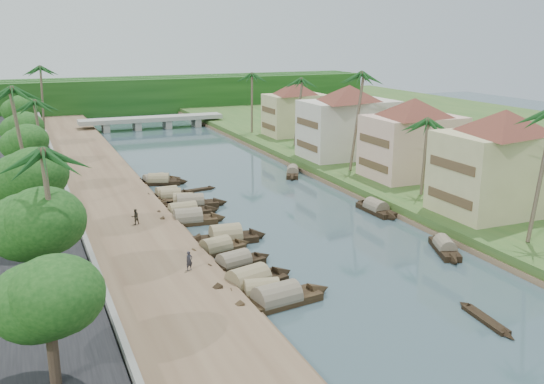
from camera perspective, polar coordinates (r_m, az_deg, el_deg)
name	(u,v)px	position (r m, az deg, el deg)	size (l,w,h in m)	color
ground	(319,241)	(56.09, 4.41, -4.59)	(220.00, 220.00, 0.00)	#354950
left_bank	(109,201)	(69.86, -15.13, -0.80)	(10.00, 180.00, 0.80)	brown
right_bank	(377,172)	(81.80, 9.87, 1.90)	(16.00, 180.00, 1.20)	#2D5421
road	(27,206)	(69.26, -22.10, -1.27)	(8.00, 180.00, 1.40)	black
retaining_wall	(68,196)	(69.23, -18.61, -0.40)	(0.40, 180.00, 1.10)	slate
treeline	(126,95)	(149.64, -13.54, 8.84)	(120.00, 14.00, 8.00)	#0F360E
bridge	(152,120)	(122.57, -11.24, 6.65)	(28.00, 4.00, 2.40)	gray
building_near	(501,160)	(63.68, 20.78, 2.79)	(14.85, 14.85, 10.20)	#C7BC85
building_mid	(413,137)	(76.44, 13.11, 5.06)	(14.11, 14.11, 9.70)	beige
building_far	(348,121)	(87.46, 7.21, 6.69)	(15.59, 15.59, 10.20)	beige
building_distant	(295,108)	(105.57, 2.21, 7.91)	(12.62, 12.62, 9.20)	#C7BC85
sampan_0	(277,300)	(43.15, 0.47, -10.11)	(9.41, 3.15, 2.40)	black
sampan_1	(248,283)	(45.92, -2.24, -8.52)	(8.80, 4.19, 2.51)	black
sampan_2	(262,292)	(44.38, -0.97, -9.39)	(7.52, 2.88, 1.98)	black
sampan_3	(234,263)	(49.63, -3.61, -6.72)	(7.61, 3.27, 2.04)	black
sampan_4	(216,249)	(52.91, -5.28, -5.36)	(7.36, 3.18, 2.07)	black
sampan_5	(226,238)	(55.58, -4.38, -4.32)	(8.14, 2.58, 2.53)	black
sampan_6	(188,220)	(61.17, -7.90, -2.61)	(8.14, 2.58, 2.37)	black
sampan_7	(183,212)	(63.77, -8.37, -1.91)	(8.19, 1.95, 2.18)	black
sampan_8	(183,202)	(67.64, -8.34, -0.93)	(6.52, 3.41, 2.01)	black
sampan_9	(190,203)	(66.92, -7.70, -1.08)	(8.69, 3.06, 2.16)	black
sampan_10	(171,197)	(70.04, -9.51, -0.44)	(6.91, 2.56, 1.91)	black
sampan_11	(167,195)	(70.81, -9.86, -0.28)	(7.02, 1.95, 2.03)	black
sampan_12	(154,181)	(77.93, -11.04, 1.05)	(7.67, 2.68, 1.85)	black
sampan_13	(159,181)	(77.52, -10.59, 1.01)	(7.59, 3.88, 2.07)	black
sampan_14	(445,248)	(55.12, 15.94, -5.05)	(4.01, 7.29, 1.83)	black
sampan_15	(376,209)	(65.32, 9.76, -1.56)	(1.92, 7.52, 2.03)	black
sampan_16	(293,172)	(81.10, 1.96, 1.86)	(4.47, 7.25, 1.86)	black
canoe_0	(485,320)	(43.49, 19.44, -11.28)	(1.29, 5.91, 0.78)	black
canoe_1	(242,274)	(48.26, -2.83, -7.75)	(4.29, 2.38, 0.71)	black
canoe_2	(196,190)	(73.60, -7.15, 0.15)	(5.38, 1.59, 0.77)	black
palm_1	(426,122)	(67.49, 14.32, 6.39)	(3.20, 3.20, 9.76)	brown
palm_2	(355,76)	(77.65, 7.86, 10.74)	(3.20, 3.20, 13.91)	brown
palm_3	(297,81)	(95.32, 2.34, 10.40)	(3.20, 3.20, 11.82)	brown
palm_4	(47,155)	(39.79, -20.40, 3.30)	(3.20, 3.20, 11.70)	brown
palm_5	(20,92)	(62.59, -22.65, 8.71)	(3.20, 3.20, 13.61)	brown
palm_6	(38,103)	(78.24, -21.16, 7.82)	(3.20, 3.20, 10.75)	brown
palm_7	(252,76)	(107.67, -1.94, 10.89)	(3.20, 3.20, 11.80)	brown
palm_8	(39,69)	(106.80, -21.12, 10.73)	(3.20, 3.20, 13.22)	brown
tree_0	(47,300)	(31.88, -20.38, -9.48)	(4.78, 4.78, 6.64)	#4E392C
tree_1	(37,225)	(42.79, -21.28, -2.89)	(5.52, 5.52, 7.28)	#4E392C
tree_2	(30,177)	(53.04, -21.82, 1.28)	(5.33, 5.33, 8.03)	#4E392C
tree_3	(25,144)	(70.30, -22.25, 4.23)	(4.36, 4.36, 7.52)	#4E392C
tree_4	(22,129)	(86.17, -22.45, 5.51)	(4.78, 4.78, 6.95)	#4E392C
tree_5	(20,110)	(101.48, -22.66, 7.16)	(4.62, 4.62, 7.65)	#4E392C
tree_6	(368,114)	(92.40, 9.04, 7.28)	(4.11, 4.11, 7.36)	#4E392C
person_near	(189,261)	(47.32, -7.80, -6.43)	(0.56, 0.37, 1.53)	#26252D
person_far	(135,217)	(59.22, -12.75, -2.28)	(0.74, 0.57, 1.52)	#322D23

